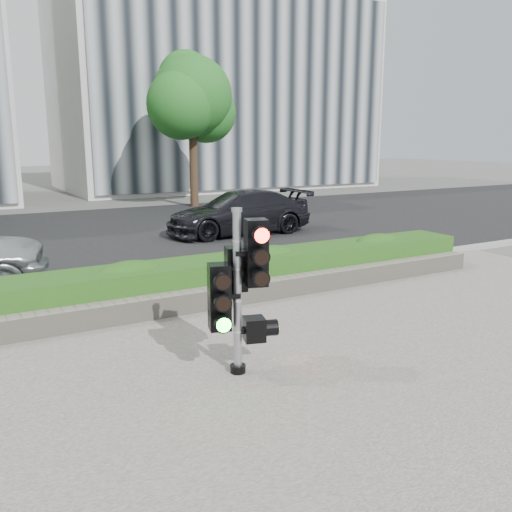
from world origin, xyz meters
The scene contains 10 objects.
ground centered at (0.00, 0.00, 0.00)m, with size 120.00×120.00×0.00m, color #51514C.
sidewalk centered at (0.00, -2.50, 0.01)m, with size 16.00×11.00×0.03m, color #9E9389.
road centered at (0.00, 10.00, 0.01)m, with size 60.00×13.00×0.02m, color black.
curb centered at (0.00, 3.15, 0.06)m, with size 60.00×0.25×0.12m, color gray.
stone_wall centered at (0.00, 1.90, 0.20)m, with size 12.00×0.32×0.34m, color gray.
hedge centered at (0.00, 2.55, 0.37)m, with size 12.00×1.00×0.68m, color #438328.
building_right centered at (11.00, 25.00, 6.00)m, with size 18.00×10.00×12.00m, color #B7B7B2.
tree_right centered at (5.48, 15.55, 4.48)m, with size 4.10×3.58×6.53m.
traffic_signal centered at (-0.83, -0.62, 1.14)m, with size 0.74×0.60×2.02m.
car_dark centered at (3.87, 8.29, 0.67)m, with size 1.82×4.48×1.30m, color black.
Camera 1 is at (-3.71, -6.11, 2.80)m, focal length 38.00 mm.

